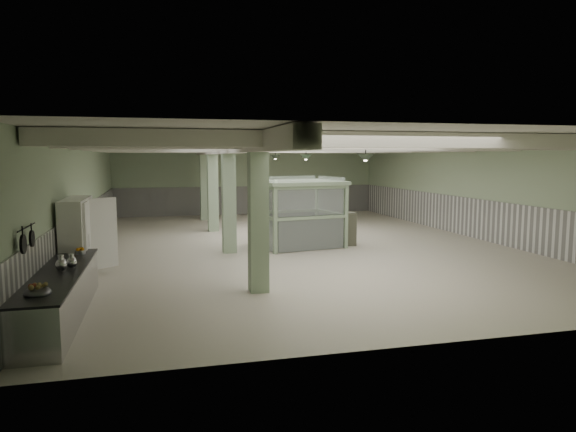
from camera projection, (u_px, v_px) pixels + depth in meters
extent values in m
plane|color=beige|center=(296.00, 244.00, 18.18)|extent=(20.00, 20.00, 0.00)
cube|color=silver|center=(296.00, 142.00, 17.77)|extent=(14.00, 20.00, 0.02)
cube|color=#9FB893|center=(248.00, 181.00, 27.61)|extent=(14.00, 0.02, 3.60)
cube|color=#9FB893|center=(455.00, 236.00, 8.34)|extent=(14.00, 0.02, 3.60)
cube|color=#9FB893|center=(83.00, 197.00, 16.28)|extent=(0.02, 20.00, 3.60)
cube|color=#9FB893|center=(472.00, 190.00, 19.68)|extent=(0.02, 20.00, 3.60)
cube|color=white|center=(86.00, 230.00, 16.40)|extent=(0.05, 19.90, 1.50)
cube|color=white|center=(470.00, 217.00, 19.79)|extent=(0.05, 19.90, 1.50)
cube|color=white|center=(248.00, 200.00, 27.71)|extent=(13.90, 0.05, 1.50)
cube|color=white|center=(224.00, 148.00, 17.19)|extent=(0.45, 19.90, 0.40)
cube|color=white|center=(391.00, 140.00, 10.57)|extent=(13.90, 0.35, 0.32)
cube|color=white|center=(347.00, 143.00, 12.98)|extent=(13.90, 0.35, 0.32)
cube|color=white|center=(318.00, 145.00, 15.38)|extent=(13.90, 0.35, 0.32)
cube|color=white|center=(296.00, 147.00, 17.79)|extent=(13.90, 0.35, 0.32)
cube|color=white|center=(280.00, 148.00, 20.20)|extent=(13.90, 0.35, 0.32)
cube|color=white|center=(267.00, 149.00, 22.61)|extent=(13.90, 0.35, 0.32)
cube|color=white|center=(256.00, 150.00, 25.02)|extent=(13.90, 0.35, 0.32)
cube|color=#9BB592|center=(258.00, 214.00, 11.59)|extent=(0.42, 0.42, 3.60)
cube|color=#9BB592|center=(229.00, 197.00, 16.41)|extent=(0.42, 0.42, 3.60)
cube|color=#9BB592|center=(213.00, 188.00, 21.22)|extent=(0.42, 0.42, 3.60)
cube|color=#9BB592|center=(204.00, 183.00, 25.08)|extent=(0.42, 0.42, 3.60)
cylinder|color=black|center=(27.00, 227.00, 8.97)|extent=(0.02, 1.20, 0.02)
cone|color=#303D2D|center=(366.00, 158.00, 13.14)|extent=(0.44, 0.44, 0.22)
cone|color=#303D2D|center=(306.00, 158.00, 18.44)|extent=(0.44, 0.44, 0.22)
cone|color=#303D2D|center=(275.00, 158.00, 23.25)|extent=(0.44, 0.44, 0.22)
cube|color=#B0AFB4|center=(61.00, 295.00, 9.80)|extent=(0.81, 4.80, 0.88)
cube|color=black|center=(60.00, 272.00, 9.75)|extent=(0.85, 4.84, 0.04)
cylinder|color=#B2B2B7|center=(80.00, 252.00, 11.50)|extent=(0.23, 0.23, 0.08)
cylinder|color=black|center=(23.00, 244.00, 8.52)|extent=(0.04, 0.33, 0.33)
cylinder|color=black|center=(32.00, 239.00, 9.11)|extent=(0.04, 0.30, 0.30)
cube|color=white|center=(77.00, 243.00, 12.61)|extent=(0.53, 2.12, 1.94)
cube|color=white|center=(87.00, 246.00, 12.21)|extent=(0.06, 0.79, 1.84)
cube|color=white|center=(98.00, 239.00, 13.26)|extent=(0.67, 0.52, 1.84)
cube|color=silver|center=(89.00, 246.00, 12.22)|extent=(0.02, 0.05, 0.30)
cube|color=silver|center=(94.00, 239.00, 13.15)|extent=(0.02, 0.05, 0.30)
cube|color=#8EA584|center=(275.00, 221.00, 16.22)|extent=(0.14, 0.14, 2.14)
cube|color=#8EA584|center=(252.00, 214.00, 18.17)|extent=(0.14, 0.14, 2.14)
cube|color=#8EA584|center=(346.00, 217.00, 17.24)|extent=(0.14, 0.14, 2.14)
cube|color=#8EA584|center=(317.00, 211.00, 19.19)|extent=(0.14, 0.14, 2.14)
cube|color=#8EA584|center=(298.00, 183.00, 17.58)|extent=(3.17, 2.82, 0.12)
cube|color=silver|center=(311.00, 234.00, 16.79)|extent=(2.35, 0.44, 1.05)
cube|color=silver|center=(312.00, 197.00, 16.65)|extent=(2.35, 0.44, 1.22)
cube|color=silver|center=(286.00, 226.00, 18.74)|extent=(2.35, 0.44, 1.05)
cube|color=silver|center=(286.00, 193.00, 18.60)|extent=(2.35, 0.44, 1.22)
cube|color=silver|center=(263.00, 232.00, 17.26)|extent=(0.37, 1.92, 1.05)
cube|color=silver|center=(263.00, 196.00, 17.12)|extent=(0.37, 1.92, 1.22)
cube|color=silver|center=(331.00, 228.00, 18.27)|extent=(0.37, 1.92, 1.05)
cube|color=silver|center=(331.00, 194.00, 18.13)|extent=(0.37, 1.92, 1.22)
cube|color=#575749|center=(350.00, 229.00, 17.95)|extent=(0.45, 0.58, 1.15)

